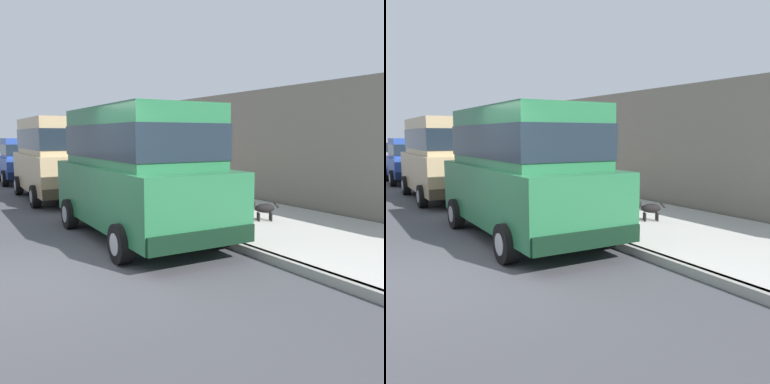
# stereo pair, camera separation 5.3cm
# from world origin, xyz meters

# --- Properties ---
(ground_plane) EXTENTS (80.00, 80.00, 0.00)m
(ground_plane) POSITION_xyz_m (0.00, 0.00, 0.00)
(ground_plane) COLOR #424247
(curb) EXTENTS (0.16, 64.00, 0.14)m
(curb) POSITION_xyz_m (3.20, 0.00, 0.07)
(curb) COLOR gray
(curb) RESTS_ON ground
(sidewalk) EXTENTS (3.60, 64.00, 0.14)m
(sidewalk) POSITION_xyz_m (5.00, 0.00, 0.07)
(sidewalk) COLOR #B7B5AD
(sidewalk) RESTS_ON ground
(car_green_van) EXTENTS (2.22, 4.94, 2.52)m
(car_green_van) POSITION_xyz_m (2.14, 1.45, 1.39)
(car_green_van) COLOR #23663D
(car_green_van) RESTS_ON ground
(car_tan_van) EXTENTS (2.25, 4.96, 2.52)m
(car_tan_van) POSITION_xyz_m (2.18, 7.55, 1.39)
(car_tan_van) COLOR tan
(car_tan_van) RESTS_ON ground
(car_blue_hatchback) EXTENTS (2.03, 3.85, 1.88)m
(car_blue_hatchback) POSITION_xyz_m (2.17, 12.94, 0.98)
(car_blue_hatchback) COLOR #28479E
(car_blue_hatchback) RESTS_ON ground
(car_grey_hatchback) EXTENTS (2.03, 3.84, 1.88)m
(car_grey_hatchback) POSITION_xyz_m (2.17, 17.56, 0.98)
(car_grey_hatchback) COLOR slate
(car_grey_hatchback) RESTS_ON ground
(dog_black) EXTENTS (0.69, 0.43, 0.49)m
(dog_black) POSITION_xyz_m (4.81, 0.85, 0.43)
(dog_black) COLOR black
(dog_black) RESTS_ON sidewalk
(building_facade) EXTENTS (0.50, 20.00, 3.29)m
(building_facade) POSITION_xyz_m (7.10, 5.05, 1.65)
(building_facade) COLOR slate
(building_facade) RESTS_ON ground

